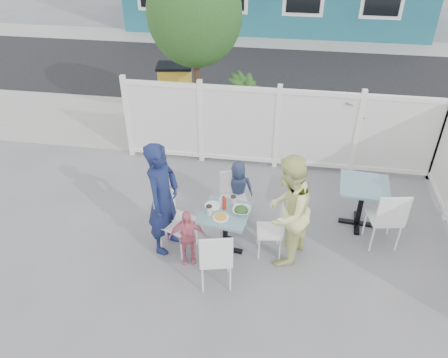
# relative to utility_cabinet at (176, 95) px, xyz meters

# --- Properties ---
(ground) EXTENTS (80.00, 80.00, 0.00)m
(ground) POSITION_rel_utility_cabinet_xyz_m (2.24, -4.00, -0.65)
(ground) COLOR slate
(near_sidewalk) EXTENTS (24.00, 2.60, 0.01)m
(near_sidewalk) POSITION_rel_utility_cabinet_xyz_m (2.24, -0.20, -0.64)
(near_sidewalk) COLOR gray
(near_sidewalk) RESTS_ON ground
(street) EXTENTS (24.00, 5.00, 0.01)m
(street) POSITION_rel_utility_cabinet_xyz_m (2.24, 3.50, -0.65)
(street) COLOR black
(street) RESTS_ON ground
(far_sidewalk) EXTENTS (24.00, 1.60, 0.01)m
(far_sidewalk) POSITION_rel_utility_cabinet_xyz_m (2.24, 6.60, -0.64)
(far_sidewalk) COLOR gray
(far_sidewalk) RESTS_ON ground
(fence_back) EXTENTS (5.86, 0.08, 1.60)m
(fence_back) POSITION_rel_utility_cabinet_xyz_m (2.34, -1.60, 0.13)
(fence_back) COLOR white
(fence_back) RESTS_ON ground
(tree) EXTENTS (1.80, 1.62, 3.59)m
(tree) POSITION_rel_utility_cabinet_xyz_m (0.64, -0.70, 1.94)
(tree) COLOR #382316
(tree) RESTS_ON ground
(utility_cabinet) EXTENTS (0.77, 0.60, 1.30)m
(utility_cabinet) POSITION_rel_utility_cabinet_xyz_m (0.00, 0.00, 0.00)
(utility_cabinet) COLOR gold
(utility_cabinet) RESTS_ON ground
(potted_shrub_a) EXTENTS (1.17, 1.17, 1.55)m
(potted_shrub_a) POSITION_rel_utility_cabinet_xyz_m (1.65, -0.90, 0.13)
(potted_shrub_a) COLOR #1E3A16
(potted_shrub_a) RESTS_ON ground
(potted_shrub_b) EXTENTS (1.62, 1.69, 1.45)m
(potted_shrub_b) POSITION_rel_utility_cabinet_xyz_m (3.72, -1.00, 0.07)
(potted_shrub_b) COLOR #1E3A16
(potted_shrub_b) RESTS_ON ground
(main_table) EXTENTS (0.76, 0.76, 0.72)m
(main_table) POSITION_rel_utility_cabinet_xyz_m (1.75, -4.10, -0.09)
(main_table) COLOR #436B78
(main_table) RESTS_ON ground
(spare_table) EXTENTS (0.80, 0.80, 0.78)m
(spare_table) POSITION_rel_utility_cabinet_xyz_m (3.78, -3.18, -0.05)
(spare_table) COLOR #436B78
(spare_table) RESTS_ON ground
(chair_left) EXTENTS (0.58, 0.59, 1.01)m
(chair_left) POSITION_rel_utility_cabinet_xyz_m (0.97, -4.13, -0.06)
(chair_left) COLOR white
(chair_left) RESTS_ON ground
(chair_right) EXTENTS (0.41, 0.42, 0.84)m
(chair_right) POSITION_rel_utility_cabinet_xyz_m (2.46, -4.04, -0.16)
(chair_right) COLOR white
(chair_right) RESTS_ON ground
(chair_back) EXTENTS (0.50, 0.49, 0.87)m
(chair_back) POSITION_rel_utility_cabinet_xyz_m (1.76, -3.33, -0.15)
(chair_back) COLOR white
(chair_back) RESTS_ON ground
(chair_near) EXTENTS (0.51, 0.50, 0.95)m
(chair_near) POSITION_rel_utility_cabinet_xyz_m (1.74, -4.83, -0.10)
(chair_near) COLOR white
(chair_near) RESTS_ON ground
(chair_spare) EXTENTS (0.53, 0.51, 1.00)m
(chair_spare) POSITION_rel_utility_cabinet_xyz_m (4.08, -3.66, -0.07)
(chair_spare) COLOR white
(chair_spare) RESTS_ON ground
(man) EXTENTS (0.55, 0.72, 1.77)m
(man) POSITION_rel_utility_cabinet_xyz_m (0.86, -4.14, 0.24)
(man) COLOR #161F48
(man) RESTS_ON ground
(woman) EXTENTS (0.91, 1.01, 1.71)m
(woman) POSITION_rel_utility_cabinet_xyz_m (2.62, -4.12, 0.21)
(woman) COLOR #CEDA3C
(woman) RESTS_ON ground
(boy) EXTENTS (0.52, 0.37, 0.99)m
(boy) POSITION_rel_utility_cabinet_xyz_m (1.82, -3.18, -0.16)
(boy) COLOR #212C49
(boy) RESTS_ON ground
(toddler) EXTENTS (0.57, 0.36, 0.90)m
(toddler) POSITION_rel_utility_cabinet_xyz_m (1.25, -4.41, -0.20)
(toddler) COLOR #D96981
(toddler) RESTS_ON ground
(plate_main) EXTENTS (0.23, 0.23, 0.01)m
(plate_main) POSITION_rel_utility_cabinet_xyz_m (1.71, -4.24, 0.07)
(plate_main) COLOR white
(plate_main) RESTS_ON main_table
(plate_side) EXTENTS (0.24, 0.24, 0.02)m
(plate_side) POSITION_rel_utility_cabinet_xyz_m (1.55, -3.99, 0.07)
(plate_side) COLOR white
(plate_side) RESTS_ON main_table
(salad_bowl) EXTENTS (0.25, 0.25, 0.06)m
(salad_bowl) POSITION_rel_utility_cabinet_xyz_m (1.97, -4.07, 0.10)
(salad_bowl) COLOR white
(salad_bowl) RESTS_ON main_table
(coffee_cup_a) EXTENTS (0.09, 0.09, 0.13)m
(coffee_cup_a) POSITION_rel_utility_cabinet_xyz_m (1.53, -4.17, 0.13)
(coffee_cup_a) COLOR beige
(coffee_cup_a) RESTS_ON main_table
(coffee_cup_b) EXTENTS (0.08, 0.08, 0.12)m
(coffee_cup_b) POSITION_rel_utility_cabinet_xyz_m (1.83, -3.88, 0.13)
(coffee_cup_b) COLOR beige
(coffee_cup_b) RESTS_ON main_table
(ketchup_bottle) EXTENTS (0.06, 0.06, 0.19)m
(ketchup_bottle) POSITION_rel_utility_cabinet_xyz_m (1.72, -4.03, 0.16)
(ketchup_bottle) COLOR #AE2210
(ketchup_bottle) RESTS_ON main_table
(salt_shaker) EXTENTS (0.03, 0.03, 0.07)m
(salt_shaker) POSITION_rel_utility_cabinet_xyz_m (1.64, -3.87, 0.10)
(salt_shaker) COLOR white
(salt_shaker) RESTS_ON main_table
(pepper_shaker) EXTENTS (0.03, 0.03, 0.07)m
(pepper_shaker) POSITION_rel_utility_cabinet_xyz_m (1.69, -3.82, 0.10)
(pepper_shaker) COLOR black
(pepper_shaker) RESTS_ON main_table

